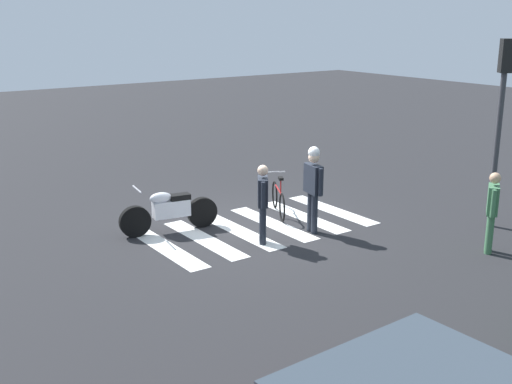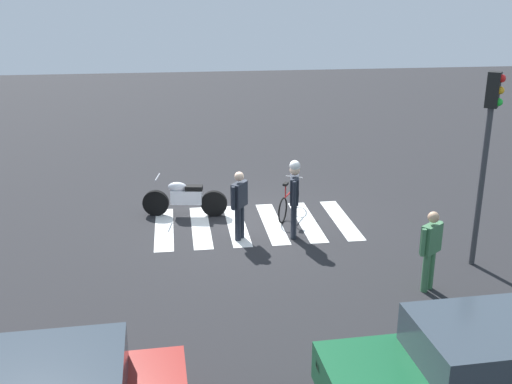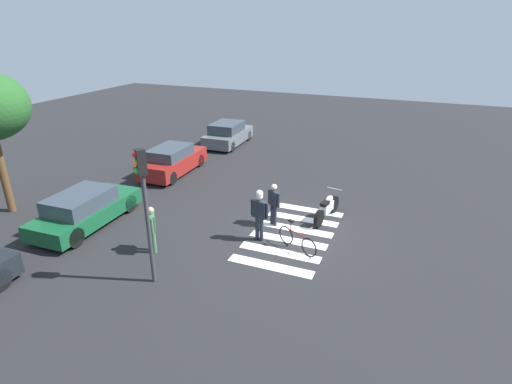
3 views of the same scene
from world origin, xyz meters
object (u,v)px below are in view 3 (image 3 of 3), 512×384
(officer_by_motorcycle, at_px, (274,202))
(leaning_bicycle, at_px, (297,240))
(police_motorcycle, at_px, (327,208))
(car_green_compact, at_px, (85,209))
(traffic_light_pole, at_px, (144,196))
(pedestrian_bystander, at_px, (152,227))
(car_maroon_wagon, at_px, (172,161))
(officer_on_foot, at_px, (259,211))
(car_grey_coupe, at_px, (228,134))

(officer_by_motorcycle, bearing_deg, leaning_bicycle, -136.69)
(police_motorcycle, xyz_separation_m, car_green_compact, (-3.93, 8.28, 0.18))
(car_green_compact, distance_m, traffic_light_pole, 5.38)
(leaning_bicycle, relative_size, officer_by_motorcycle, 0.94)
(officer_by_motorcycle, height_order, pedestrian_bystander, officer_by_motorcycle)
(car_green_compact, bearing_deg, car_maroon_wagon, 1.18)
(officer_by_motorcycle, xyz_separation_m, pedestrian_bystander, (-3.35, 3.03, -0.02))
(officer_by_motorcycle, xyz_separation_m, traffic_light_pole, (-4.80, 2.04, 1.81))
(officer_on_foot, bearing_deg, car_maroon_wagon, 54.46)
(police_motorcycle, relative_size, car_maroon_wagon, 0.52)
(pedestrian_bystander, bearing_deg, car_maroon_wagon, 28.17)
(car_green_compact, distance_m, car_maroon_wagon, 6.13)
(pedestrian_bystander, relative_size, car_maroon_wagon, 0.39)
(car_green_compact, relative_size, traffic_light_pole, 1.09)
(officer_by_motorcycle, bearing_deg, car_green_compact, 112.48)
(officer_on_foot, height_order, officer_by_motorcycle, officer_on_foot)
(officer_on_foot, xyz_separation_m, pedestrian_bystander, (-2.07, 2.96, -0.19))
(pedestrian_bystander, distance_m, car_green_compact, 3.57)
(leaning_bicycle, distance_m, officer_by_motorcycle, 2.06)
(car_grey_coupe, bearing_deg, officer_by_motorcycle, -145.29)
(officer_on_foot, height_order, car_green_compact, officer_on_foot)
(traffic_light_pole, bearing_deg, car_grey_coupe, 17.13)
(police_motorcycle, distance_m, car_green_compact, 9.17)
(leaning_bicycle, xyz_separation_m, car_maroon_wagon, (4.87, 8.02, 0.30))
(police_motorcycle, bearing_deg, traffic_light_pole, 147.81)
(car_grey_coupe, bearing_deg, officer_on_foot, -148.98)
(police_motorcycle, relative_size, officer_by_motorcycle, 1.32)
(pedestrian_bystander, relative_size, car_green_compact, 0.37)
(leaning_bicycle, distance_m, pedestrian_bystander, 4.82)
(officer_on_foot, xyz_separation_m, traffic_light_pole, (-3.53, 1.97, 1.64))
(officer_by_motorcycle, xyz_separation_m, car_grey_coupe, (9.17, 6.35, -0.27))
(leaning_bicycle, xyz_separation_m, car_grey_coupe, (10.62, 7.71, 0.30))
(police_motorcycle, distance_m, officer_on_foot, 3.16)
(police_motorcycle, xyz_separation_m, officer_on_foot, (-2.50, 1.82, 0.65))
(police_motorcycle, bearing_deg, leaning_bicycle, 171.69)
(police_motorcycle, xyz_separation_m, car_grey_coupe, (7.95, 8.10, 0.20))
(leaning_bicycle, height_order, car_grey_coupe, car_grey_coupe)
(car_green_compact, height_order, car_maroon_wagon, car_maroon_wagon)
(car_green_compact, bearing_deg, leaning_bicycle, -80.93)
(leaning_bicycle, height_order, officer_on_foot, officer_on_foot)
(officer_by_motorcycle, distance_m, car_grey_coupe, 11.16)
(police_motorcycle, height_order, car_green_compact, car_green_compact)
(officer_by_motorcycle, distance_m, traffic_light_pole, 5.53)
(pedestrian_bystander, xyz_separation_m, car_maroon_wagon, (6.78, 3.63, -0.25))
(car_green_compact, relative_size, car_grey_coupe, 1.12)
(car_green_compact, bearing_deg, police_motorcycle, -64.63)
(police_motorcycle, relative_size, car_green_compact, 0.49)
(car_grey_coupe, relative_size, traffic_light_pole, 0.98)
(police_motorcycle, relative_size, traffic_light_pole, 0.54)
(car_green_compact, bearing_deg, officer_on_foot, -77.57)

